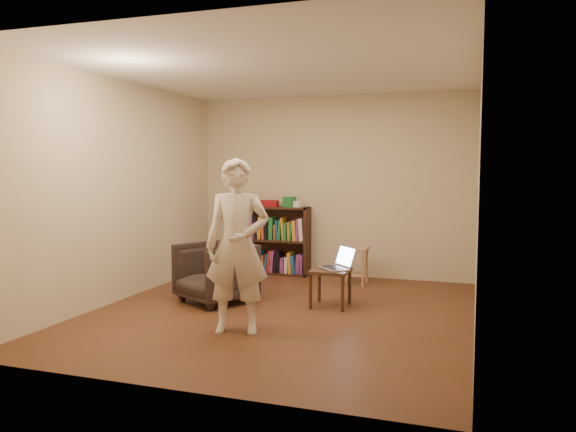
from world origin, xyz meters
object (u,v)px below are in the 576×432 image
(armchair, at_px, (216,272))
(laptop, at_px, (338,264))
(stool, at_px, (355,254))
(bookshelf, at_px, (270,244))
(person, at_px, (237,246))
(side_table, at_px, (331,276))

(armchair, distance_m, laptop, 1.43)
(stool, bearing_deg, armchair, -131.82)
(bookshelf, height_order, stool, bookshelf)
(bookshelf, bearing_deg, person, -75.43)
(armchair, xyz_separation_m, side_table, (1.33, 0.21, 0.01))
(bookshelf, xyz_separation_m, stool, (1.36, -0.39, -0.03))
(stool, relative_size, person, 0.30)
(person, bearing_deg, laptop, 47.86)
(bookshelf, height_order, armchair, bookshelf)
(side_table, bearing_deg, bookshelf, 129.04)
(laptop, bearing_deg, armchair, -122.03)
(stool, xyz_separation_m, armchair, (-1.34, -1.49, -0.06))
(stool, bearing_deg, side_table, -90.35)
(bookshelf, relative_size, laptop, 2.47)
(stool, distance_m, armchair, 2.01)
(side_table, xyz_separation_m, person, (-0.60, -1.23, 0.48))
(stool, relative_size, side_table, 1.18)
(stool, height_order, laptop, laptop)
(armchair, height_order, side_table, armchair)
(side_table, distance_m, person, 1.45)
(bookshelf, distance_m, laptop, 2.15)
(side_table, distance_m, laptop, 0.16)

